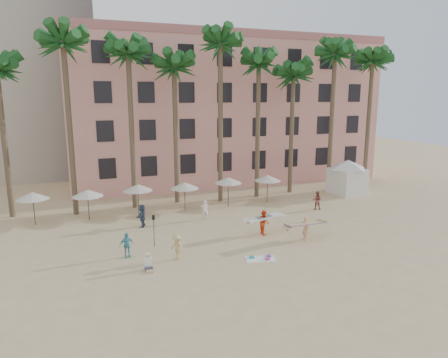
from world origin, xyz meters
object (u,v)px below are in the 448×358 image
Objects in this scene: cabana at (347,174)px; carrier_white at (264,221)px; carrier_yellow at (306,226)px; pink_hotel at (221,112)px.

cabana is 1.80× the size of carrier_white.
carrier_yellow is 1.25× the size of carrier_white.
carrier_white is at bearing -147.95° from cabana.
carrier_yellow is (-11.07, -10.42, -1.07)m from cabana.
cabana is 1.44× the size of carrier_yellow.
pink_hotel reaches higher than cabana.
carrier_white is (-2.21, 2.11, -0.05)m from carrier_yellow.
pink_hotel is 24.56m from carrier_yellow.
cabana is at bearing 32.05° from carrier_white.
pink_hotel is 6.96× the size of cabana.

